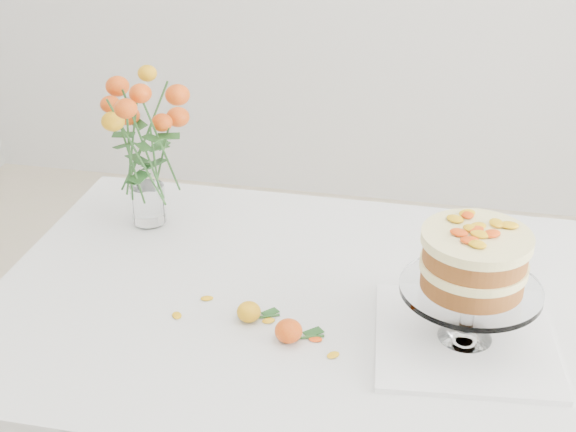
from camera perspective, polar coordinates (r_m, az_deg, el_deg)
table at (r=1.68m, az=3.46°, el=-8.35°), size 1.43×0.93×0.76m
napkin at (r=1.55m, az=12.42°, el=-8.56°), size 0.36×0.36×0.01m
cake_stand at (r=1.46m, az=13.06°, el=-3.50°), size 0.26×0.26×0.23m
rose_vase at (r=1.84m, az=-10.37°, el=5.89°), size 0.33×0.33×0.40m
loose_rose_near at (r=1.56m, az=-2.79°, el=-6.82°), size 0.08×0.05×0.04m
loose_rose_far at (r=1.51m, az=0.06°, el=-8.18°), size 0.09×0.05×0.04m
stray_petal_a at (r=1.57m, az=-1.40°, el=-7.47°), size 0.03×0.02×0.00m
stray_petal_b at (r=1.52m, az=1.97°, el=-8.77°), size 0.03×0.02×0.00m
stray_petal_c at (r=1.48m, az=3.23°, el=-9.85°), size 0.03×0.02×0.00m
stray_petal_d at (r=1.64m, az=-5.78°, el=-5.85°), size 0.03×0.02×0.00m
stray_petal_e at (r=1.60m, az=-7.91°, el=-7.03°), size 0.03×0.02×0.00m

